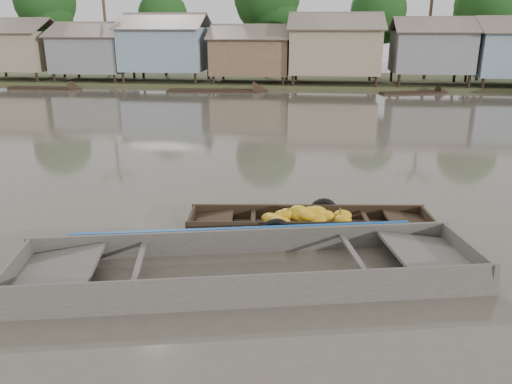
# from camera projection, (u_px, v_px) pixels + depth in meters

# --- Properties ---
(ground) EXTENTS (120.00, 120.00, 0.00)m
(ground) POSITION_uv_depth(u_px,v_px,m) (246.00, 238.00, 10.74)
(ground) COLOR #524B3E
(ground) RESTS_ON ground
(riverbank) EXTENTS (120.00, 12.47, 10.22)m
(riverbank) POSITION_uv_depth(u_px,v_px,m) (341.00, 44.00, 39.43)
(riverbank) COLOR #384723
(riverbank) RESTS_ON ground
(banana_boat) EXTENTS (5.53, 1.91, 0.76)m
(banana_boat) POSITION_uv_depth(u_px,v_px,m) (306.00, 223.00, 11.19)
(banana_boat) COLOR black
(banana_boat) RESTS_ON ground
(viewer_boat) EXTENTS (8.61, 3.95, 0.67)m
(viewer_boat) POSITION_uv_depth(u_px,v_px,m) (250.00, 272.00, 9.07)
(viewer_boat) COLOR #403A36
(viewer_boat) RESTS_ON ground
(distant_boats) EXTENTS (47.24, 14.66, 1.38)m
(distant_boats) POSITION_uv_depth(u_px,v_px,m) (498.00, 94.00, 32.20)
(distant_boats) COLOR black
(distant_boats) RESTS_ON ground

